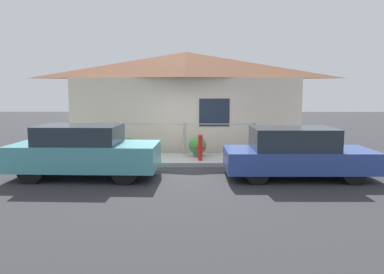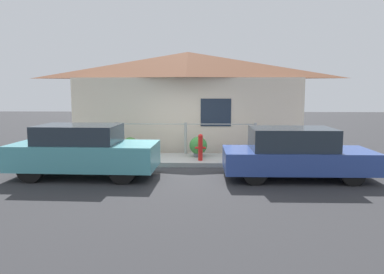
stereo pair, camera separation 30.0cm
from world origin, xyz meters
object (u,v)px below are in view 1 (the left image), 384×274
car_right (296,153)px  potted_plant_by_fence (129,146)px  car_left (85,151)px  fire_hydrant (200,147)px  potted_plant_near_hydrant (198,146)px

car_right → potted_plant_by_fence: car_right is taller
car_left → fire_hydrant: 3.58m
car_left → car_right: car_left is taller
car_right → fire_hydrant: car_right is taller
car_left → potted_plant_near_hydrant: car_left is taller
potted_plant_near_hydrant → car_left: bearing=-141.1°
car_left → car_right: (5.65, -0.00, -0.05)m
potted_plant_by_fence → car_right: bearing=-28.8°
car_right → potted_plant_by_fence: size_ratio=6.43×
car_left → potted_plant_near_hydrant: bearing=40.6°
potted_plant_by_fence → potted_plant_near_hydrant: bearing=-6.5°
potted_plant_by_fence → fire_hydrant: bearing=-21.8°
potted_plant_near_hydrant → potted_plant_by_fence: size_ratio=1.11×
car_right → fire_hydrant: 3.08m
car_right → potted_plant_by_fence: (-4.94, 2.72, -0.21)m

